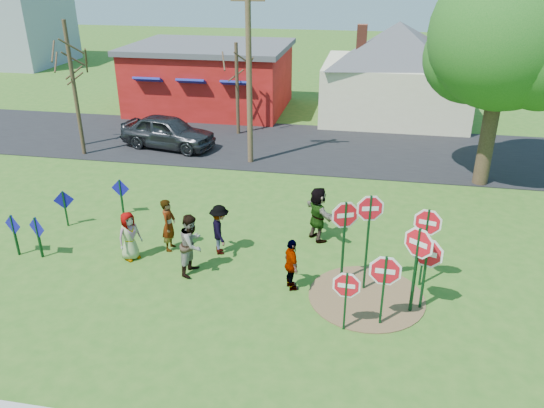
{
  "coord_description": "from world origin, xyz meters",
  "views": [
    {
      "loc": [
        4.16,
        -13.48,
        8.49
      ],
      "look_at": [
        1.42,
        1.26,
        1.56
      ],
      "focal_mm": 35.0,
      "sensor_mm": 36.0,
      "label": 1
    }
  ],
  "objects_px": {
    "stop_sign_b": "(369,219)",
    "stop_sign_d": "(427,229)",
    "stop_sign_c": "(418,252)",
    "utility_pole": "(249,70)",
    "person_b": "(169,225)",
    "stop_sign_a": "(346,289)",
    "person_a": "(129,236)",
    "suv": "(168,132)",
    "leafy_tree": "(508,43)"
  },
  "relations": [
    {
      "from": "person_a",
      "to": "person_b",
      "type": "distance_m",
      "value": 1.26
    },
    {
      "from": "stop_sign_c",
      "to": "stop_sign_d",
      "type": "xyz_separation_m",
      "value": [
        0.33,
        1.36,
        -0.02
      ]
    },
    {
      "from": "stop_sign_a",
      "to": "stop_sign_c",
      "type": "distance_m",
      "value": 2.09
    },
    {
      "from": "stop_sign_b",
      "to": "stop_sign_a",
      "type": "bearing_deg",
      "value": -116.98
    },
    {
      "from": "stop_sign_a",
      "to": "stop_sign_d",
      "type": "xyz_separation_m",
      "value": [
        2.02,
        2.41,
        0.62
      ]
    },
    {
      "from": "suv",
      "to": "utility_pole",
      "type": "xyz_separation_m",
      "value": [
        4.41,
        -1.25,
        3.35
      ]
    },
    {
      "from": "suv",
      "to": "leafy_tree",
      "type": "bearing_deg",
      "value": -86.78
    },
    {
      "from": "stop_sign_c",
      "to": "suv",
      "type": "height_order",
      "value": "stop_sign_c"
    },
    {
      "from": "person_b",
      "to": "stop_sign_a",
      "type": "bearing_deg",
      "value": -120.06
    },
    {
      "from": "stop_sign_d",
      "to": "leafy_tree",
      "type": "height_order",
      "value": "leafy_tree"
    },
    {
      "from": "stop_sign_c",
      "to": "suv",
      "type": "xyz_separation_m",
      "value": [
        -11.06,
        11.6,
        -0.99
      ]
    },
    {
      "from": "stop_sign_a",
      "to": "person_a",
      "type": "distance_m",
      "value": 7.11
    },
    {
      "from": "stop_sign_b",
      "to": "utility_pole",
      "type": "xyz_separation_m",
      "value": [
        -5.4,
        9.49,
        1.97
      ]
    },
    {
      "from": "leafy_tree",
      "to": "stop_sign_d",
      "type": "bearing_deg",
      "value": -110.67
    },
    {
      "from": "stop_sign_c",
      "to": "leafy_tree",
      "type": "bearing_deg",
      "value": 105.66
    },
    {
      "from": "stop_sign_c",
      "to": "person_b",
      "type": "height_order",
      "value": "stop_sign_c"
    },
    {
      "from": "stop_sign_c",
      "to": "suv",
      "type": "relative_size",
      "value": 0.56
    },
    {
      "from": "person_b",
      "to": "utility_pole",
      "type": "distance_m",
      "value": 8.99
    },
    {
      "from": "utility_pole",
      "to": "stop_sign_c",
      "type": "bearing_deg",
      "value": -57.28
    },
    {
      "from": "person_b",
      "to": "utility_pole",
      "type": "xyz_separation_m",
      "value": [
        0.78,
        8.31,
        3.32
      ]
    },
    {
      "from": "stop_sign_d",
      "to": "person_a",
      "type": "bearing_deg",
      "value": -165.17
    },
    {
      "from": "stop_sign_b",
      "to": "utility_pole",
      "type": "height_order",
      "value": "utility_pole"
    },
    {
      "from": "stop_sign_b",
      "to": "leafy_tree",
      "type": "height_order",
      "value": "leafy_tree"
    },
    {
      "from": "stop_sign_b",
      "to": "stop_sign_d",
      "type": "bearing_deg",
      "value": 3.8
    },
    {
      "from": "stop_sign_d",
      "to": "leafy_tree",
      "type": "relative_size",
      "value": 0.29
    },
    {
      "from": "stop_sign_c",
      "to": "person_a",
      "type": "xyz_separation_m",
      "value": [
        -8.41,
        1.24,
        -1.04
      ]
    },
    {
      "from": "stop_sign_d",
      "to": "utility_pole",
      "type": "xyz_separation_m",
      "value": [
        -6.98,
        8.99,
        2.38
      ]
    },
    {
      "from": "stop_sign_c",
      "to": "utility_pole",
      "type": "bearing_deg",
      "value": 158.09
    },
    {
      "from": "stop_sign_b",
      "to": "person_a",
      "type": "height_order",
      "value": "stop_sign_b"
    },
    {
      "from": "person_b",
      "to": "stop_sign_d",
      "type": "bearing_deg",
      "value": -96.75
    },
    {
      "from": "stop_sign_b",
      "to": "person_b",
      "type": "bearing_deg",
      "value": 155.23
    },
    {
      "from": "stop_sign_b",
      "to": "person_a",
      "type": "relative_size",
      "value": 1.92
    },
    {
      "from": "stop_sign_a",
      "to": "person_b",
      "type": "bearing_deg",
      "value": 154.39
    },
    {
      "from": "person_b",
      "to": "leafy_tree",
      "type": "distance_m",
      "value": 14.07
    },
    {
      "from": "stop_sign_a",
      "to": "stop_sign_d",
      "type": "height_order",
      "value": "stop_sign_d"
    },
    {
      "from": "person_a",
      "to": "suv",
      "type": "relative_size",
      "value": 0.34
    },
    {
      "from": "person_a",
      "to": "leafy_tree",
      "type": "height_order",
      "value": "leafy_tree"
    },
    {
      "from": "stop_sign_b",
      "to": "person_b",
      "type": "height_order",
      "value": "stop_sign_b"
    },
    {
      "from": "person_b",
      "to": "stop_sign_b",
      "type": "bearing_deg",
      "value": -102.58
    },
    {
      "from": "stop_sign_d",
      "to": "suv",
      "type": "height_order",
      "value": "stop_sign_d"
    },
    {
      "from": "leafy_tree",
      "to": "stop_sign_b",
      "type": "bearing_deg",
      "value": -118.18
    },
    {
      "from": "stop_sign_d",
      "to": "utility_pole",
      "type": "height_order",
      "value": "utility_pole"
    },
    {
      "from": "stop_sign_c",
      "to": "utility_pole",
      "type": "height_order",
      "value": "utility_pole"
    },
    {
      "from": "stop_sign_b",
      "to": "stop_sign_d",
      "type": "relative_size",
      "value": 1.2
    },
    {
      "from": "person_a",
      "to": "leafy_tree",
      "type": "distance_m",
      "value": 15.29
    },
    {
      "from": "stop_sign_a",
      "to": "utility_pole",
      "type": "bearing_deg",
      "value": 116.19
    },
    {
      "from": "stop_sign_b",
      "to": "person_a",
      "type": "distance_m",
      "value": 7.31
    },
    {
      "from": "stop_sign_c",
      "to": "utility_pole",
      "type": "distance_m",
      "value": 12.52
    },
    {
      "from": "stop_sign_b",
      "to": "utility_pole",
      "type": "bearing_deg",
      "value": 105.67
    },
    {
      "from": "person_a",
      "to": "utility_pole",
      "type": "bearing_deg",
      "value": 21.6
    }
  ]
}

